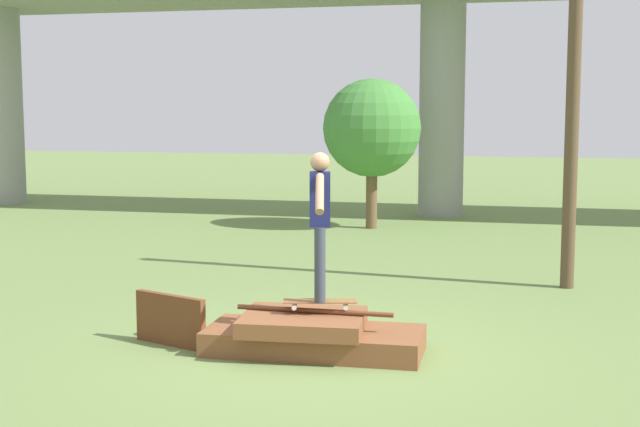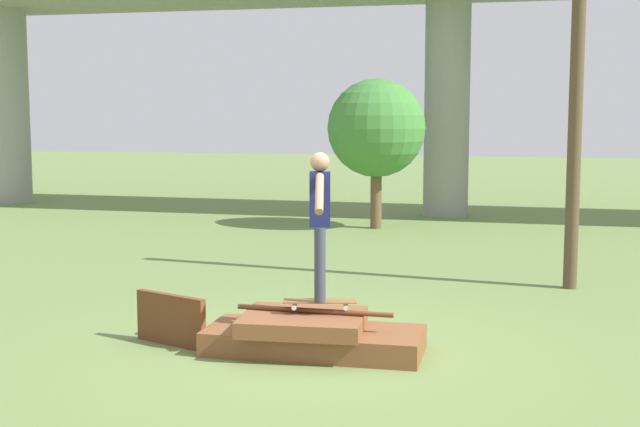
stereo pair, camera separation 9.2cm
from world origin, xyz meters
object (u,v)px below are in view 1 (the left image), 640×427
(skateboard, at_px, (320,302))
(utility_pole, at_px, (575,46))
(skater, at_px, (320,215))
(tree_behind_left, at_px, (372,128))

(skateboard, relative_size, utility_pole, 0.12)
(skateboard, xyz_separation_m, skater, (0.00, -0.00, 0.94))
(skateboard, distance_m, utility_pole, 5.87)
(skateboard, distance_m, tree_behind_left, 10.24)
(skateboard, distance_m, skater, 0.94)
(skateboard, relative_size, skater, 0.51)
(skater, bearing_deg, utility_pole, 57.51)
(skater, bearing_deg, tree_behind_left, 97.32)
(tree_behind_left, bearing_deg, skater, -82.68)
(skateboard, xyz_separation_m, tree_behind_left, (-1.29, 10.02, 1.64))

